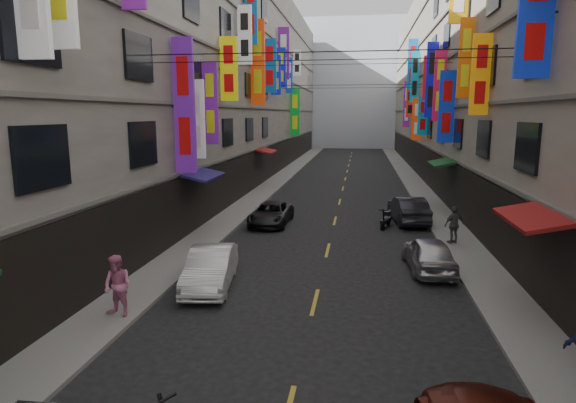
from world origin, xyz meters
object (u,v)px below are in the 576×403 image
(car_left_far, at_px, (271,214))
(pedestrian_rfar, at_px, (454,225))
(car_right_mid, at_px, (429,254))
(car_right_far, at_px, (408,210))
(scooter_far_right, at_px, (386,219))
(pedestrian_lfar, at_px, (118,286))
(car_left_mid, at_px, (211,268))

(car_left_far, xyz_separation_m, pedestrian_rfar, (9.01, -3.01, 0.40))
(car_right_mid, relative_size, car_right_far, 0.88)
(scooter_far_right, bearing_deg, pedestrian_lfar, 73.68)
(pedestrian_rfar, bearing_deg, car_right_mid, 39.24)
(pedestrian_lfar, bearing_deg, car_right_mid, 47.85)
(scooter_far_right, bearing_deg, car_left_mid, 73.19)
(scooter_far_right, xyz_separation_m, pedestrian_rfar, (2.86, -3.17, 0.54))
(car_left_far, distance_m, car_right_mid, 10.07)
(car_left_mid, relative_size, car_left_far, 0.98)
(car_left_far, height_order, car_right_far, car_right_far)
(car_right_far, bearing_deg, scooter_far_right, 40.13)
(car_left_mid, bearing_deg, scooter_far_right, 48.96)
(car_right_mid, relative_size, pedestrian_rfar, 2.26)
(pedestrian_lfar, distance_m, pedestrian_rfar, 14.82)
(scooter_far_right, height_order, car_left_far, car_left_far)
(car_left_mid, bearing_deg, car_left_far, 80.23)
(car_left_mid, xyz_separation_m, pedestrian_lfar, (-1.82, -3.03, 0.35))
(scooter_far_right, relative_size, car_left_far, 0.42)
(car_left_far, bearing_deg, car_right_far, 12.89)
(car_left_mid, height_order, car_right_far, car_right_far)
(car_right_far, height_order, pedestrian_lfar, pedestrian_lfar)
(car_right_mid, relative_size, pedestrian_lfar, 2.16)
(car_left_mid, height_order, pedestrian_rfar, pedestrian_rfar)
(scooter_far_right, distance_m, car_right_mid, 7.10)
(pedestrian_lfar, xyz_separation_m, pedestrian_rfar, (11.14, 9.76, -0.04))
(scooter_far_right, distance_m, car_left_far, 6.15)
(car_left_mid, xyz_separation_m, pedestrian_rfar, (9.32, 6.74, 0.31))
(car_right_far, relative_size, pedestrian_lfar, 2.44)
(car_right_mid, xyz_separation_m, pedestrian_rfar, (1.61, 3.82, 0.32))
(car_left_mid, distance_m, car_right_mid, 8.25)
(car_right_mid, bearing_deg, car_right_far, -94.12)
(car_left_far, xyz_separation_m, car_right_far, (7.40, 1.51, 0.14))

